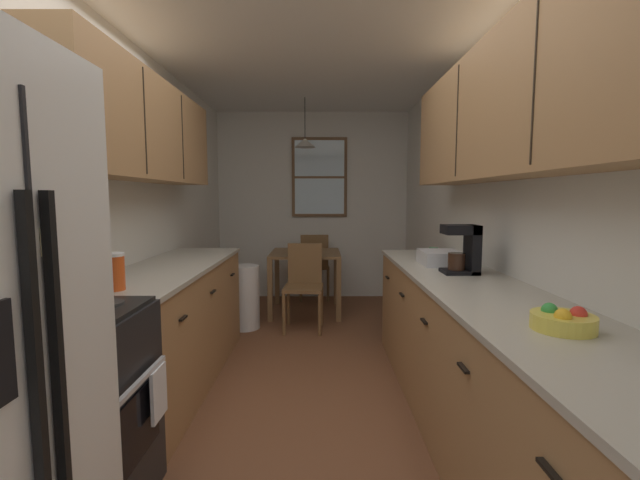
% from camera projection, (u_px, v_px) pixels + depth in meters
% --- Properties ---
extents(ground_plane, '(12.00, 12.00, 0.00)m').
position_uv_depth(ground_plane, '(309.00, 372.00, 3.38)').
color(ground_plane, brown).
extents(wall_left, '(0.10, 9.00, 2.55)m').
position_uv_depth(wall_left, '(135.00, 213.00, 3.26)').
color(wall_left, white).
rests_on(wall_left, ground).
extents(wall_right, '(0.10, 9.00, 2.55)m').
position_uv_depth(wall_right, '(484.00, 213.00, 3.25)').
color(wall_right, white).
rests_on(wall_right, ground).
extents(wall_back, '(4.40, 0.10, 2.55)m').
position_uv_depth(wall_back, '(315.00, 206.00, 5.89)').
color(wall_back, white).
rests_on(wall_back, ground).
extents(ceiling_slab, '(4.40, 9.00, 0.08)m').
position_uv_depth(ceiling_slab, '(308.00, 35.00, 3.12)').
color(ceiling_slab, white).
extents(stove_range, '(0.66, 0.66, 1.10)m').
position_uv_depth(stove_range, '(63.00, 417.00, 1.78)').
color(stove_range, black).
rests_on(stove_range, ground).
extents(microwave_over_range, '(0.39, 0.61, 0.31)m').
position_uv_depth(microwave_over_range, '(16.00, 133.00, 1.66)').
color(microwave_over_range, black).
extents(counter_left, '(0.64, 2.09, 0.90)m').
position_uv_depth(counter_left, '(175.00, 324.00, 3.15)').
color(counter_left, '#A87A4C').
rests_on(counter_left, ground).
extents(upper_cabinets_left, '(0.33, 2.17, 0.70)m').
position_uv_depth(upper_cabinets_left, '(145.00, 130.00, 2.96)').
color(upper_cabinets_left, '#A87A4C').
extents(counter_right, '(0.64, 3.28, 0.90)m').
position_uv_depth(counter_right, '(480.00, 364.00, 2.39)').
color(counter_right, '#A87A4C').
rests_on(counter_right, ground).
extents(upper_cabinets_right, '(0.33, 2.96, 0.76)m').
position_uv_depth(upper_cabinets_right, '(521.00, 104.00, 2.20)').
color(upper_cabinets_right, '#A87A4C').
extents(dining_table, '(0.82, 0.84, 0.74)m').
position_uv_depth(dining_table, '(307.00, 262.00, 5.08)').
color(dining_table, brown).
rests_on(dining_table, ground).
extents(dining_chair_near, '(0.42, 0.42, 0.90)m').
position_uv_depth(dining_chair_near, '(306.00, 282.00, 4.47)').
color(dining_chair_near, brown).
rests_on(dining_chair_near, ground).
extents(dining_chair_far, '(0.43, 0.43, 0.90)m').
position_uv_depth(dining_chair_far, '(316.00, 263.00, 5.72)').
color(dining_chair_far, brown).
rests_on(dining_chair_far, ground).
extents(pendant_light, '(0.25, 0.25, 0.57)m').
position_uv_depth(pendant_light, '(307.00, 143.00, 4.94)').
color(pendant_light, black).
extents(back_window, '(0.76, 0.05, 1.08)m').
position_uv_depth(back_window, '(322.00, 177.00, 5.78)').
color(back_window, brown).
extents(trash_bin, '(0.31, 0.31, 0.68)m').
position_uv_depth(trash_bin, '(247.00, 297.00, 4.49)').
color(trash_bin, white).
rests_on(trash_bin, ground).
extents(storage_canister, '(0.12, 0.12, 0.20)m').
position_uv_depth(storage_canister, '(116.00, 272.00, 2.25)').
color(storage_canister, '#D84C19').
rests_on(storage_canister, counter_left).
extents(dish_towel, '(0.02, 0.16, 0.24)m').
position_uv_depth(dish_towel, '(161.00, 392.00, 1.94)').
color(dish_towel, white).
extents(coffee_maker, '(0.22, 0.18, 0.32)m').
position_uv_depth(coffee_maker, '(467.00, 248.00, 2.73)').
color(coffee_maker, black).
rests_on(coffee_maker, counter_right).
extents(mug_by_coffeemaker, '(0.11, 0.07, 0.09)m').
position_uv_depth(mug_by_coffeemaker, '(436.00, 253.00, 3.45)').
color(mug_by_coffeemaker, '#3F7F4C').
rests_on(mug_by_coffeemaker, counter_right).
extents(fruit_bowl, '(0.23, 0.23, 0.09)m').
position_uv_depth(fruit_bowl, '(566.00, 320.00, 1.57)').
color(fruit_bowl, '#E5D14C').
rests_on(fruit_bowl, counter_right).
extents(dish_rack, '(0.28, 0.34, 0.10)m').
position_uv_depth(dish_rack, '(442.00, 258.00, 3.12)').
color(dish_rack, silver).
rests_on(dish_rack, counter_right).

